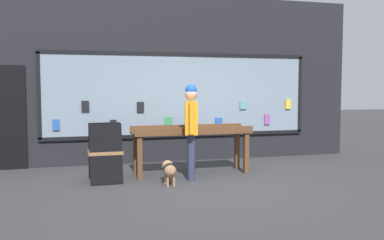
{
  "coord_description": "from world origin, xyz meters",
  "views": [
    {
      "loc": [
        -2.18,
        -6.95,
        1.67
      ],
      "look_at": [
        -0.04,
        0.67,
        1.05
      ],
      "focal_mm": 40.0,
      "sensor_mm": 36.0,
      "label": 1
    }
  ],
  "objects": [
    {
      "name": "display_table_main",
      "position": [
        0.0,
        0.87,
        0.74
      ],
      "size": [
        2.27,
        0.65,
        0.92
      ],
      "color": "brown",
      "rests_on": "ground_plane"
    },
    {
      "name": "shopfront_facade",
      "position": [
        -0.03,
        2.39,
        1.82
      ],
      "size": [
        8.55,
        0.29,
        3.7
      ],
      "color": "black",
      "rests_on": "ground_plane"
    },
    {
      "name": "ground_plane",
      "position": [
        0.0,
        0.0,
        0.0
      ],
      "size": [
        40.0,
        40.0,
        0.0
      ],
      "primitive_type": "plane",
      "color": "#38383A"
    },
    {
      "name": "sandwich_board_sign",
      "position": [
        -1.64,
        0.62,
        0.52
      ],
      "size": [
        0.6,
        0.6,
        1.03
      ],
      "rotation": [
        0.0,
        0.0,
        0.02
      ],
      "color": "black",
      "rests_on": "ground_plane"
    },
    {
      "name": "person_browsing",
      "position": [
        -0.14,
        0.38,
        1.01
      ],
      "size": [
        0.32,
        0.66,
        1.72
      ],
      "rotation": [
        0.0,
        0.0,
        1.34
      ],
      "color": "#2D334C",
      "rests_on": "ground_plane"
    },
    {
      "name": "small_dog",
      "position": [
        -0.61,
        0.09,
        0.26
      ],
      "size": [
        0.24,
        0.56,
        0.39
      ],
      "rotation": [
        0.0,
        0.0,
        1.53
      ],
      "color": "#99724C",
      "rests_on": "ground_plane"
    }
  ]
}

